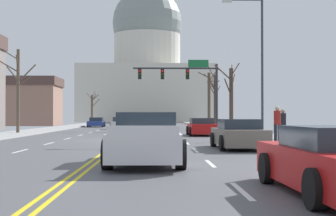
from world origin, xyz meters
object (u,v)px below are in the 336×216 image
pickup_truck_near_04 (146,140)px  signal_gantry (186,79)px  pedestrian_00 (277,122)px  sedan_oncoming_02 (130,121)px  sedan_near_00 (157,125)px  bicycle_parked (256,131)px  sedan_near_02 (155,131)px  sedan_oncoming_01 (96,122)px  sedan_near_03 (239,135)px  sedan_near_01 (201,127)px  sedan_oncoming_00 (121,123)px  pedestrian_01 (283,122)px  street_lamp_right (257,54)px

pickup_truck_near_04 → signal_gantry: bearing=84.2°
pedestrian_00 → sedan_oncoming_02: bearing=102.1°
signal_gantry → pedestrian_00: 21.70m
pickup_truck_near_04 → sedan_near_00: bearing=89.1°
bicycle_parked → sedan_near_02: bearing=-167.8°
signal_gantry → sedan_oncoming_01: (-10.15, 15.15, -4.24)m
sedan_near_03 → sedan_near_02: bearing=118.6°
sedan_near_01 → pickup_truck_near_04: bearing=-100.1°
sedan_oncoming_02 → pedestrian_00: size_ratio=2.51×
pickup_truck_near_04 → sedan_oncoming_01: bearing=98.7°
sedan_near_00 → sedan_oncoming_02: sedan_near_00 is taller
sedan_near_02 → bicycle_parked: size_ratio=2.48×
sedan_near_01 → bicycle_parked: 6.39m
sedan_oncoming_00 → pedestrian_00: 28.67m
sedan_near_01 → sedan_oncoming_01: (-10.56, 26.00, -0.04)m
sedan_near_03 → pedestrian_01: 6.60m
sedan_oncoming_00 → pedestrian_00: size_ratio=2.52×
sedan_oncoming_00 → sedan_near_03: bearing=-76.8°
sedan_near_00 → sedan_near_03: sedan_near_03 is taller
pickup_truck_near_04 → pedestrian_01: (7.22, 11.78, 0.35)m
signal_gantry → sedan_oncoming_02: size_ratio=1.81×
sedan_near_00 → sedan_near_03: (3.41, -20.50, -0.00)m
pickup_truck_near_04 → pedestrian_01: bearing=58.5°
signal_gantry → street_lamp_right: (3.16, -16.62, 0.24)m
sedan_near_02 → sedan_oncoming_02: (-3.52, 41.66, -0.01)m
pedestrian_00 → bicycle_parked: pedestrian_00 is taller
street_lamp_right → pedestrian_00: 5.99m
sedan_near_03 → sedan_oncoming_02: bearing=98.4°
sedan_near_01 → sedan_oncoming_02: 35.23m
sedan_near_00 → sedan_near_01: bearing=-65.4°
sedan_oncoming_01 → signal_gantry: bearing=-56.2°
sedan_oncoming_01 → bicycle_parked: 34.44m
sedan_oncoming_02 → bicycle_parked: bearing=-76.8°
street_lamp_right → sedan_near_02: (-6.05, -1.31, -4.47)m
sedan_near_00 → bicycle_parked: (5.77, -12.62, -0.11)m
bicycle_parked → pedestrian_00: bearing=-88.0°
sedan_oncoming_01 → bicycle_parked: sedan_oncoming_01 is taller
pedestrian_01 → sedan_oncoming_02: bearing=103.9°
sedan_oncoming_02 → pedestrian_00: pedestrian_00 is taller
sedan_oncoming_00 → pedestrian_01: (10.53, -24.73, 0.45)m
sedan_near_03 → pickup_truck_near_04: bearing=-122.0°
signal_gantry → pickup_truck_near_04: size_ratio=1.45×
sedan_oncoming_02 → pickup_truck_near_04: bearing=-86.5°
sedan_near_01 → pickup_truck_near_04: size_ratio=0.78×
sedan_near_03 → pickup_truck_near_04: size_ratio=0.82×
sedan_near_03 → sedan_oncoming_00: sedan_near_03 is taller
sedan_near_01 → pedestrian_01: bearing=-65.4°
pickup_truck_near_04 → sedan_oncoming_00: (-3.31, 36.51, -0.10)m
sedan_near_00 → pickup_truck_near_04: 26.64m
signal_gantry → pickup_truck_near_04: 31.10m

